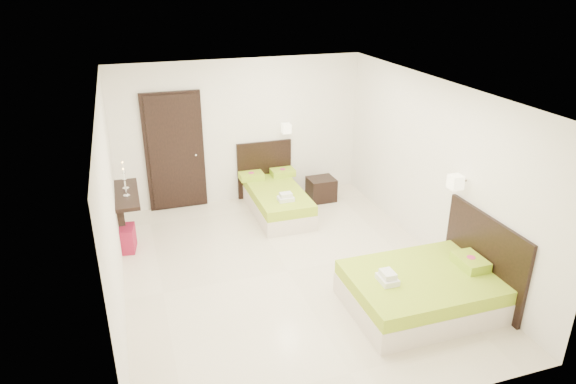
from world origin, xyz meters
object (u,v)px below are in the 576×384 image
object	(u,v)px
bed_single	(276,198)
bed_double	(426,288)
ottoman	(122,239)
nightstand	(321,189)

from	to	relation	value
bed_single	bed_double	world-z (taller)	bed_double
bed_single	ottoman	world-z (taller)	bed_single
nightstand	bed_single	bearing A→B (deg)	-166.93
bed_single	ottoman	size ratio (longest dim) A/B	4.48
bed_single	bed_double	bearing A→B (deg)	-73.44
ottoman	nightstand	bearing A→B (deg)	13.09
bed_single	nightstand	distance (m)	0.98
bed_double	ottoman	distance (m)	4.53
nightstand	bed_double	bearing A→B (deg)	-90.32
bed_double	nightstand	xyz separation A→B (m)	(-0.03, 3.54, -0.05)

